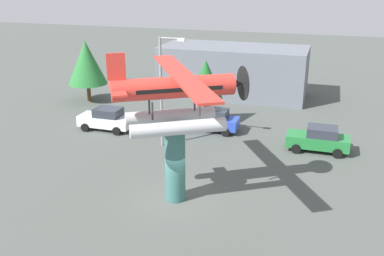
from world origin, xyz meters
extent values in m
plane|color=#4C514C|center=(0.00, 0.00, 0.00)|extent=(140.00, 140.00, 0.00)
cylinder|color=#386B66|center=(0.00, 0.00, 2.06)|extent=(1.10, 1.10, 4.12)
cylinder|color=silver|center=(0.52, -0.85, 4.47)|extent=(4.46, 3.11, 0.70)
cylinder|color=#333338|center=(1.28, 0.20, 5.27)|extent=(0.14, 0.14, 0.90)
cylinder|color=#333338|center=(-0.76, -1.05, 5.27)|extent=(0.14, 0.14, 0.90)
cylinder|color=silver|center=(-0.52, 0.85, 4.47)|extent=(4.46, 3.11, 0.70)
cylinder|color=#333338|center=(0.76, 1.05, 5.27)|extent=(0.14, 0.14, 0.90)
cylinder|color=#333338|center=(-1.28, -0.20, 5.27)|extent=(0.14, 0.14, 0.90)
cylinder|color=red|center=(0.00, 0.00, 6.27)|extent=(5.86, 4.18, 1.10)
cube|color=black|center=(0.17, 0.10, 6.27)|extent=(4.30, 3.24, 0.20)
cone|color=#262628|center=(2.77, 1.70, 6.27)|extent=(1.06, 1.12, 0.88)
cylinder|color=black|center=(3.11, 1.91, 6.27)|extent=(0.98, 1.55, 1.80)
cube|color=red|center=(0.34, 0.21, 6.88)|extent=(6.38, 9.44, 0.12)
cube|color=red|center=(-2.39, -1.46, 6.37)|extent=(2.06, 2.75, 0.10)
cube|color=red|center=(-2.39, -1.46, 7.47)|extent=(0.83, 0.57, 1.30)
cube|color=white|center=(-8.91, 8.85, 0.72)|extent=(4.20, 1.70, 0.80)
cube|color=#2D333D|center=(-8.66, 8.85, 1.44)|extent=(2.00, 1.56, 0.64)
cylinder|color=black|center=(-10.26, 9.75, 0.32)|extent=(0.64, 0.22, 0.64)
cylinder|color=black|center=(-10.26, 7.95, 0.32)|extent=(0.64, 0.22, 0.64)
cylinder|color=black|center=(-7.56, 9.75, 0.32)|extent=(0.64, 0.22, 0.64)
cylinder|color=black|center=(-7.56, 7.95, 0.32)|extent=(0.64, 0.22, 0.64)
cube|color=#2847B7|center=(-0.97, 11.06, 0.72)|extent=(4.20, 1.70, 0.80)
cube|color=#2D333D|center=(-0.72, 11.06, 1.44)|extent=(2.00, 1.56, 0.64)
cylinder|color=black|center=(-2.32, 11.96, 0.32)|extent=(0.64, 0.22, 0.64)
cylinder|color=black|center=(-2.32, 10.16, 0.32)|extent=(0.64, 0.22, 0.64)
cylinder|color=black|center=(0.38, 11.96, 0.32)|extent=(0.64, 0.22, 0.64)
cylinder|color=black|center=(0.38, 10.16, 0.32)|extent=(0.64, 0.22, 0.64)
cube|color=#237A38|center=(7.07, 9.35, 0.72)|extent=(4.20, 1.70, 0.80)
cube|color=#2D333D|center=(7.32, 9.35, 1.44)|extent=(2.00, 1.56, 0.64)
cylinder|color=black|center=(5.72, 10.25, 0.32)|extent=(0.64, 0.22, 0.64)
cylinder|color=black|center=(5.72, 8.45, 0.32)|extent=(0.64, 0.22, 0.64)
cylinder|color=black|center=(8.42, 10.25, 0.32)|extent=(0.64, 0.22, 0.64)
cylinder|color=black|center=(8.42, 8.45, 0.32)|extent=(0.64, 0.22, 0.64)
cylinder|color=gray|center=(-3.53, 7.13, 3.85)|extent=(0.18, 0.18, 7.70)
cylinder|color=gray|center=(-2.73, 7.13, 7.60)|extent=(1.60, 0.12, 0.12)
cube|color=silver|center=(-2.03, 7.13, 7.55)|extent=(0.50, 0.28, 0.20)
cube|color=slate|center=(-1.70, 22.00, 2.41)|extent=(14.18, 6.39, 4.82)
cylinder|color=brown|center=(-14.27, 15.57, 0.85)|extent=(0.36, 0.36, 1.69)
cone|color=#287033|center=(-14.27, 15.57, 3.71)|extent=(3.63, 3.63, 4.04)
cylinder|color=brown|center=(-1.89, 12.59, 1.09)|extent=(0.36, 0.36, 2.18)
cone|color=#1E6028|center=(-1.89, 12.59, 3.70)|extent=(2.74, 2.74, 3.04)
camera|label=1|loc=(7.26, -20.01, 11.76)|focal=41.01mm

